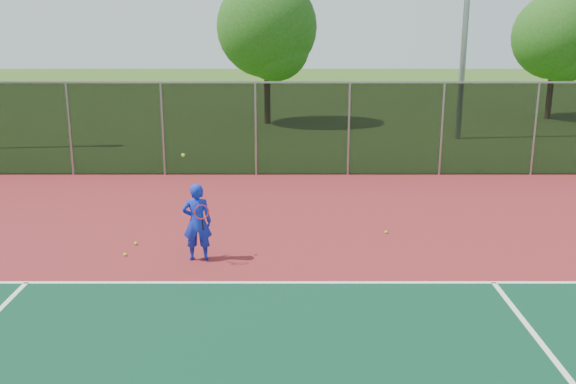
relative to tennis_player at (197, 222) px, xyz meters
name	(u,v)px	position (x,y,z in m)	size (l,w,h in m)	color
ground	(421,365)	(3.85, -4.27, -0.85)	(120.00, 120.00, 0.00)	#2E5117
court_apron	(398,306)	(3.85, -2.27, -0.84)	(30.00, 20.00, 0.02)	maroon
fence_back	(349,128)	(3.85, 7.73, 0.71)	(30.00, 0.06, 3.03)	black
tennis_player	(197,222)	(0.00, 0.00, 0.00)	(0.63, 0.63, 2.27)	#1427BE
practice_ball_0	(136,243)	(-1.54, 0.90, -0.80)	(0.07, 0.07, 0.07)	#C6EC1B
practice_ball_2	(386,232)	(4.22, 1.71, -0.80)	(0.07, 0.07, 0.07)	#C6EC1B
practice_ball_5	(125,254)	(-1.60, 0.19, -0.80)	(0.07, 0.07, 0.07)	#C6EC1B
tree_back_left	(269,32)	(0.99, 18.56, 3.54)	(4.77, 4.77, 7.00)	#382314
tree_back_mid	(558,40)	(15.41, 20.18, 3.09)	(4.28, 4.28, 6.29)	#382314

